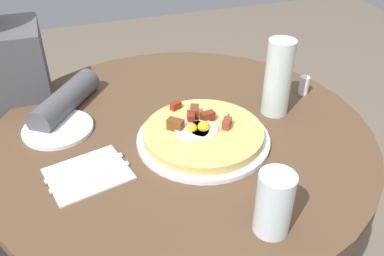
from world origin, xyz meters
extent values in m
cylinder|color=brown|center=(0.00, 0.00, 0.72)|extent=(0.98, 0.98, 0.03)
cylinder|color=#333338|center=(0.00, 0.00, 0.35)|extent=(0.12, 0.12, 0.70)
cube|color=#2D2D33|center=(-0.49, 0.36, 0.23)|extent=(0.32, 0.28, 0.45)
cylinder|color=#4C4C51|center=(-0.27, 0.20, 0.76)|extent=(0.21, 0.25, 0.07)
cylinder|color=white|center=(0.03, -0.07, 0.74)|extent=(0.33, 0.33, 0.01)
cylinder|color=#D5B563|center=(0.03, -0.07, 0.76)|extent=(0.29, 0.29, 0.02)
cylinder|color=white|center=(0.03, -0.07, 0.77)|extent=(0.07, 0.07, 0.01)
sphere|color=yellow|center=(0.03, -0.07, 0.78)|extent=(0.03, 0.03, 0.03)
cylinder|color=white|center=(0.01, -0.07, 0.77)|extent=(0.08, 0.08, 0.01)
sphere|color=yellow|center=(0.01, -0.07, 0.78)|extent=(0.03, 0.03, 0.03)
cube|color=maroon|center=(0.00, 0.04, 0.78)|extent=(0.03, 0.02, 0.02)
cube|color=brown|center=(-0.03, -0.05, 0.78)|extent=(0.04, 0.04, 0.03)
cube|color=brown|center=(0.03, -0.01, 0.78)|extent=(0.03, 0.04, 0.03)
cube|color=maroon|center=(0.06, -0.04, 0.78)|extent=(0.04, 0.02, 0.02)
cube|color=maroon|center=(0.09, -0.08, 0.78)|extent=(0.03, 0.04, 0.02)
cube|color=maroon|center=(0.02, -0.02, 0.78)|extent=(0.03, 0.04, 0.02)
cube|color=#387F2D|center=(0.12, -0.03, 0.77)|extent=(0.01, 0.01, 0.00)
cube|color=#387F2D|center=(0.03, -0.09, 0.77)|extent=(0.01, 0.01, 0.00)
cube|color=#387F2D|center=(0.03, -0.08, 0.77)|extent=(0.01, 0.01, 0.00)
cylinder|color=white|center=(-0.30, 0.10, 0.74)|extent=(0.18, 0.18, 0.01)
cube|color=white|center=(-0.25, -0.10, 0.74)|extent=(0.20, 0.17, 0.00)
cube|color=silver|center=(-0.25, -0.12, 0.74)|extent=(0.18, 0.05, 0.00)
cube|color=silver|center=(-0.26, -0.08, 0.74)|extent=(0.18, 0.05, 0.00)
cylinder|color=silver|center=(0.05, -0.38, 0.80)|extent=(0.07, 0.07, 0.13)
cylinder|color=silver|center=(0.27, -0.01, 0.84)|extent=(0.07, 0.07, 0.21)
cylinder|color=white|center=(0.40, 0.05, 0.76)|extent=(0.03, 0.03, 0.06)
camera|label=1|loc=(-0.26, -0.82, 1.32)|focal=37.44mm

